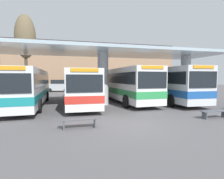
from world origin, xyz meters
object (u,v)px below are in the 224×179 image
at_px(waiting_bench_near_pillar, 80,121).
at_px(waiting_bench_far_platform, 215,113).
at_px(transit_bus_center_bay, 81,85).
at_px(transit_bus_right_bay, 127,84).
at_px(poplar_tree_behind_left, 25,37).
at_px(parked_car_street, 58,86).
at_px(transit_bus_left_bay, 28,86).
at_px(transit_bus_far_right_bay, 164,83).

distance_m(waiting_bench_near_pillar, waiting_bench_far_platform, 8.12).
height_order(transit_bus_center_bay, transit_bus_right_bay, transit_bus_right_bay).
distance_m(waiting_bench_far_platform, poplar_tree_behind_left, 21.26).
bearing_deg(parked_car_street, poplar_tree_behind_left, -107.21).
relative_size(transit_bus_center_bay, parked_car_street, 2.86).
height_order(transit_bus_left_bay, poplar_tree_behind_left, poplar_tree_behind_left).
distance_m(transit_bus_center_bay, poplar_tree_behind_left, 10.46).
bearing_deg(transit_bus_right_bay, waiting_bench_far_platform, 107.43).
bearing_deg(transit_bus_left_bay, transit_bus_far_right_bay, 177.58).
bearing_deg(transit_bus_far_right_bay, waiting_bench_far_platform, 82.79).
relative_size(transit_bus_left_bay, poplar_tree_behind_left, 1.18).
relative_size(transit_bus_right_bay, poplar_tree_behind_left, 1.04).
relative_size(transit_bus_right_bay, waiting_bench_far_platform, 5.68).
xyz_separation_m(transit_bus_left_bay, parked_car_street, (1.91, 15.64, -0.75)).
bearing_deg(transit_bus_right_bay, parked_car_street, -66.92).
relative_size(transit_bus_far_right_bay, parked_car_street, 2.59).
height_order(transit_bus_right_bay, transit_bus_far_right_bay, transit_bus_far_right_bay).
bearing_deg(transit_bus_left_bay, poplar_tree_behind_left, -79.07).
distance_m(transit_bus_left_bay, parked_car_street, 15.77).
distance_m(transit_bus_left_bay, transit_bus_far_right_bay, 13.12).
height_order(transit_bus_left_bay, waiting_bench_near_pillar, transit_bus_left_bay).
relative_size(transit_bus_center_bay, waiting_bench_far_platform, 6.81).
xyz_separation_m(transit_bus_left_bay, poplar_tree_behind_left, (-1.48, 6.90, 5.59)).
height_order(waiting_bench_near_pillar, poplar_tree_behind_left, poplar_tree_behind_left).
xyz_separation_m(waiting_bench_near_pillar, parked_car_street, (-1.88, 23.69, 0.67)).
relative_size(transit_bus_left_bay, waiting_bench_near_pillar, 6.31).
relative_size(transit_bus_center_bay, transit_bus_right_bay, 1.20).
height_order(waiting_bench_near_pillar, parked_car_street, parked_car_street).
xyz_separation_m(transit_bus_center_bay, waiting_bench_near_pillar, (-0.79, -8.55, -1.37)).
distance_m(transit_bus_right_bay, waiting_bench_far_platform, 8.70).
relative_size(transit_bus_left_bay, parked_car_street, 2.71).
bearing_deg(transit_bus_far_right_bay, poplar_tree_behind_left, -24.62).
xyz_separation_m(transit_bus_left_bay, transit_bus_far_right_bay, (13.12, -0.29, 0.14)).
distance_m(transit_bus_left_bay, poplar_tree_behind_left, 9.00).
distance_m(transit_bus_far_right_bay, parked_car_street, 19.50).
relative_size(transit_bus_right_bay, transit_bus_far_right_bay, 0.92).
bearing_deg(transit_bus_right_bay, poplar_tree_behind_left, -34.65).
height_order(transit_bus_center_bay, parked_car_street, transit_bus_center_bay).
bearing_deg(transit_bus_left_bay, parked_car_street, -98.11).
height_order(transit_bus_right_bay, poplar_tree_behind_left, poplar_tree_behind_left).
bearing_deg(poplar_tree_behind_left, waiting_bench_near_pillar, -70.59).
bearing_deg(parked_car_street, transit_bus_far_right_bay, -50.89).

